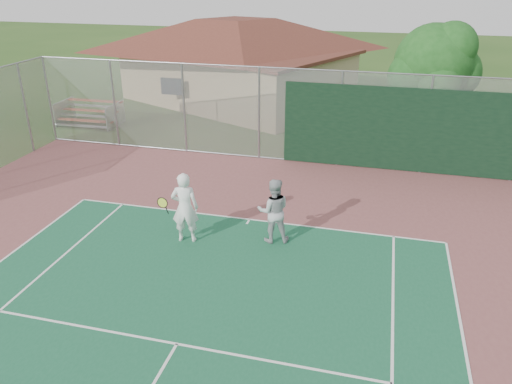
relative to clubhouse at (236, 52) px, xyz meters
The scene contains 6 objects.
back_fence 10.81m from the clubhouse, 52.77° to the right, with size 20.08×0.11×3.53m.
clubhouse is the anchor object (origin of this frame).
bleachers 8.44m from the clubhouse, 131.32° to the right, with size 2.88×1.79×1.05m.
tree 11.13m from the clubhouse, 29.31° to the right, with size 3.58×3.39×4.99m.
player_white_front 15.66m from the clubhouse, 78.62° to the right, with size 1.05×0.64×1.96m.
player_grey_back 15.73m from the clubhouse, 70.00° to the right, with size 1.03×0.90×1.79m.
Camera 1 is at (3.43, -0.67, 6.80)m, focal length 35.00 mm.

